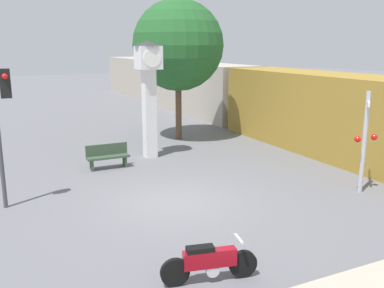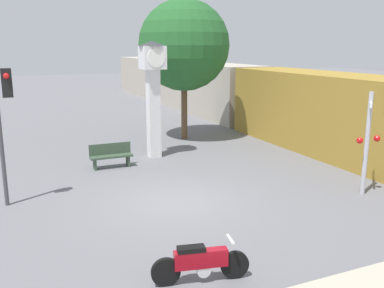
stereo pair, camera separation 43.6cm
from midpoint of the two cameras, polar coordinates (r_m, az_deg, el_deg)
name	(u,v)px [view 1 (the left image)]	position (r m, az deg, el deg)	size (l,w,h in m)	color
ground_plane	(176,202)	(12.93, -3.19, -7.70)	(120.00, 120.00, 0.00)	slate
motorcycle	(209,262)	(8.70, 0.84, -15.49)	(1.95, 0.59, 0.87)	black
clock_tower	(149,82)	(17.55, -6.50, 8.24)	(1.10, 1.10, 4.75)	white
freight_train	(199,88)	(29.70, 0.50, 7.47)	(2.80, 35.79, 3.40)	olive
traffic_light	(2,111)	(13.03, -24.89, 3.97)	(0.50, 0.35, 4.06)	#47474C
railroad_crossing_signal	(365,138)	(14.21, 21.25, 0.76)	(0.90, 0.82, 3.22)	#B7B7BC
street_tree	(178,45)	(21.01, -2.48, 12.99)	(4.37, 4.37, 6.76)	brown
bench	(108,156)	(16.57, -11.92, -1.53)	(1.60, 0.44, 0.92)	#384C38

